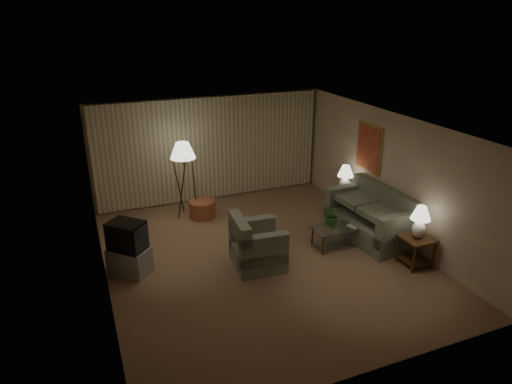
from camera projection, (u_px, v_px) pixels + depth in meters
ground at (262, 256)px, 9.27m from camera, size 7.00×7.00×0.00m
room_shell at (236, 154)px, 9.94m from camera, size 6.04×7.02×2.72m
sofa at (369, 219)px, 9.92m from camera, size 2.12×1.25×0.89m
armchair at (258, 246)px, 8.82m from camera, size 1.13×1.08×0.82m
side_table_near at (416, 246)px, 8.82m from camera, size 0.57×0.57×0.60m
side_table_far at (344, 199)px, 11.06m from camera, size 0.50×0.42×0.60m
table_lamp_near at (420, 219)px, 8.61m from camera, size 0.38×0.38×0.65m
table_lamp_far at (345, 176)px, 10.85m from camera, size 0.38×0.38×0.66m
coffee_table at (337, 234)px, 9.60m from camera, size 1.07×0.58×0.41m
tv_cabinet at (130, 261)px, 8.63m from camera, size 1.22×1.22×0.50m
crt_tv at (127, 236)px, 8.43m from camera, size 1.10×1.10×0.55m
floor_lamp at (184, 178)px, 10.78m from camera, size 0.60×0.60×1.84m
ottoman at (202, 209)px, 10.99m from camera, size 0.70×0.70×0.41m
vase at (332, 226)px, 9.46m from camera, size 0.18×0.18×0.15m
flowers at (332, 213)px, 9.35m from camera, size 0.47×0.43×0.45m
book at (350, 228)px, 9.54m from camera, size 0.25×0.29×0.02m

